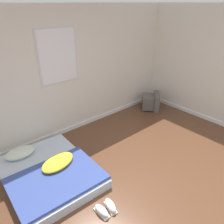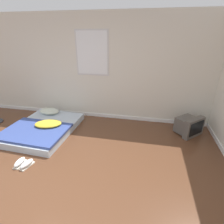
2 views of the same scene
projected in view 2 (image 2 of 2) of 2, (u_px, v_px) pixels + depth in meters
name	position (u px, v px, depth m)	size (l,w,h in m)	color
ground_plane	(39.00, 200.00, 2.44)	(20.00, 20.00, 0.00)	brown
wall_back	(94.00, 69.00, 4.40)	(8.20, 0.08, 2.60)	silver
mattress_bed	(43.00, 127.00, 4.10)	(1.40, 1.76, 0.30)	silver
crt_tv	(189.00, 126.00, 3.97)	(0.66, 0.65, 0.44)	#56514C
sneaker_pair	(23.00, 163.00, 3.06)	(0.29, 0.28, 0.10)	silver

